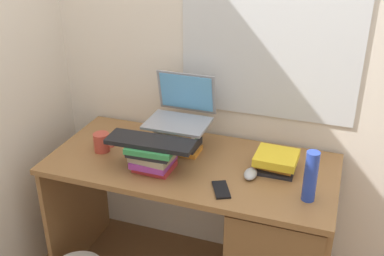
# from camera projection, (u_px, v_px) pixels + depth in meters

# --- Properties ---
(wall_back) EXTENTS (6.00, 0.06, 2.60)m
(wall_back) POSITION_uv_depth(u_px,v_px,m) (216.00, 40.00, 2.38)
(wall_back) COLOR silver
(wall_back) RESTS_ON ground
(wall_left) EXTENTS (0.05, 6.00, 2.60)m
(wall_left) POSITION_uv_depth(u_px,v_px,m) (19.00, 42.00, 2.34)
(wall_left) COLOR beige
(wall_left) RESTS_ON ground
(desk) EXTENTS (1.43, 0.66, 0.78)m
(desk) POSITION_uv_depth(u_px,v_px,m) (258.00, 237.00, 2.32)
(desk) COLOR olive
(desk) RESTS_ON ground
(book_stack_tall) EXTENTS (0.22, 0.20, 0.15)m
(book_stack_tall) POSITION_uv_depth(u_px,v_px,m) (179.00, 137.00, 2.37)
(book_stack_tall) COLOR orange
(book_stack_tall) RESTS_ON desk
(book_stack_keyboard_riser) EXTENTS (0.23, 0.19, 0.14)m
(book_stack_keyboard_riser) POSITION_uv_depth(u_px,v_px,m) (153.00, 156.00, 2.20)
(book_stack_keyboard_riser) COLOR #B22D33
(book_stack_keyboard_riser) RESTS_ON desk
(book_stack_side) EXTENTS (0.21, 0.19, 0.09)m
(book_stack_side) POSITION_uv_depth(u_px,v_px,m) (275.00, 161.00, 2.21)
(book_stack_side) COLOR black
(book_stack_side) RESTS_ON desk
(laptop) EXTENTS (0.31, 0.28, 0.24)m
(laptop) POSITION_uv_depth(u_px,v_px,m) (181.00, 110.00, 2.37)
(laptop) COLOR gray
(laptop) RESTS_ON book_stack_tall
(keyboard) EXTENTS (0.42, 0.15, 0.02)m
(keyboard) POSITION_uv_depth(u_px,v_px,m) (151.00, 142.00, 2.17)
(keyboard) COLOR black
(keyboard) RESTS_ON book_stack_keyboard_riser
(computer_mouse) EXTENTS (0.06, 0.10, 0.04)m
(computer_mouse) POSITION_uv_depth(u_px,v_px,m) (251.00, 174.00, 2.16)
(computer_mouse) COLOR #A5A8AD
(computer_mouse) RESTS_ON desk
(mug) EXTENTS (0.12, 0.08, 0.10)m
(mug) POSITION_uv_depth(u_px,v_px,m) (102.00, 142.00, 2.38)
(mug) COLOR #B23F33
(mug) RESTS_ON desk
(water_bottle) EXTENTS (0.06, 0.06, 0.23)m
(water_bottle) POSITION_uv_depth(u_px,v_px,m) (311.00, 176.00, 1.96)
(water_bottle) COLOR #263FA5
(water_bottle) RESTS_ON desk
(cell_phone) EXTENTS (0.12, 0.15, 0.01)m
(cell_phone) POSITION_uv_depth(u_px,v_px,m) (221.00, 190.00, 2.07)
(cell_phone) COLOR black
(cell_phone) RESTS_ON desk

